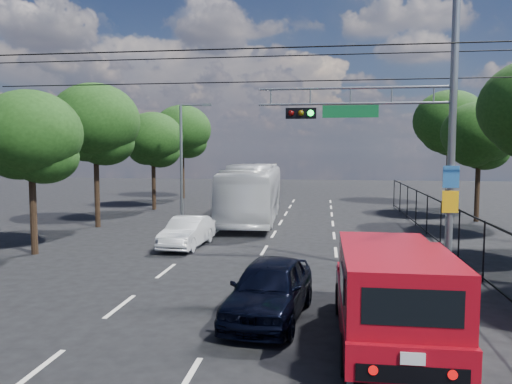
% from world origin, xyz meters
% --- Properties ---
extents(ground, '(120.00, 120.00, 0.00)m').
position_xyz_m(ground, '(0.00, 0.00, 0.00)').
color(ground, black).
rests_on(ground, ground).
extents(lane_markings, '(6.12, 38.00, 0.01)m').
position_xyz_m(lane_markings, '(-0.00, 14.00, 0.01)').
color(lane_markings, beige).
rests_on(lane_markings, ground).
extents(signal_mast, '(6.43, 0.39, 9.50)m').
position_xyz_m(signal_mast, '(5.28, 7.99, 5.24)').
color(signal_mast, slate).
rests_on(signal_mast, ground).
extents(streetlight_left, '(2.09, 0.22, 7.08)m').
position_xyz_m(streetlight_left, '(-6.33, 22.00, 3.94)').
color(streetlight_left, slate).
rests_on(streetlight_left, ground).
extents(utility_wires, '(22.00, 5.04, 0.74)m').
position_xyz_m(utility_wires, '(0.00, 8.83, 7.23)').
color(utility_wires, black).
rests_on(utility_wires, ground).
extents(fence_right, '(0.06, 34.03, 2.00)m').
position_xyz_m(fence_right, '(7.60, 12.17, 1.03)').
color(fence_right, black).
rests_on(fence_right, ground).
extents(tree_right_d, '(4.32, 4.32, 7.02)m').
position_xyz_m(tree_right_d, '(11.42, 22.02, 4.85)').
color(tree_right_d, black).
rests_on(tree_right_d, ground).
extents(tree_right_e, '(5.28, 5.28, 8.58)m').
position_xyz_m(tree_right_e, '(11.62, 30.02, 5.94)').
color(tree_right_e, black).
rests_on(tree_right_e, ground).
extents(tree_left_b, '(4.08, 4.08, 6.63)m').
position_xyz_m(tree_left_b, '(-9.18, 10.02, 4.58)').
color(tree_left_b, black).
rests_on(tree_left_b, ground).
extents(tree_left_c, '(4.80, 4.80, 7.80)m').
position_xyz_m(tree_left_c, '(-9.78, 17.02, 5.40)').
color(tree_left_c, black).
rests_on(tree_left_c, ground).
extents(tree_left_d, '(4.20, 4.20, 6.83)m').
position_xyz_m(tree_left_d, '(-9.38, 25.02, 4.72)').
color(tree_left_d, black).
rests_on(tree_left_d, ground).
extents(tree_left_e, '(4.92, 4.92, 7.99)m').
position_xyz_m(tree_left_e, '(-9.58, 33.02, 5.53)').
color(tree_left_e, black).
rests_on(tree_left_e, ground).
extents(red_pickup, '(2.27, 6.05, 2.24)m').
position_xyz_m(red_pickup, '(3.95, 2.32, 1.19)').
color(red_pickup, black).
rests_on(red_pickup, ground).
extents(navy_hatchback, '(2.28, 4.59, 1.50)m').
position_xyz_m(navy_hatchback, '(1.14, 3.68, 0.75)').
color(navy_hatchback, black).
rests_on(navy_hatchback, ground).
extents(white_bus, '(3.38, 12.14, 3.35)m').
position_xyz_m(white_bus, '(-1.76, 20.70, 1.67)').
color(white_bus, silver).
rests_on(white_bus, ground).
extents(white_van, '(1.66, 4.05, 1.31)m').
position_xyz_m(white_van, '(-3.42, 12.29, 0.65)').
color(white_van, white).
rests_on(white_van, ground).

